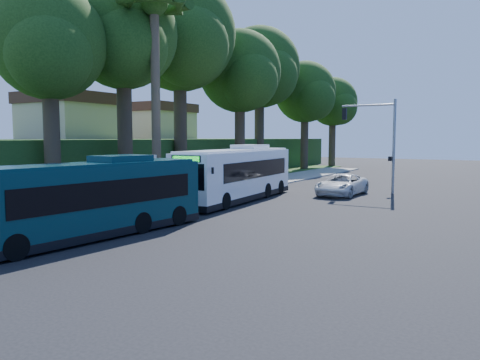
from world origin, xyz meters
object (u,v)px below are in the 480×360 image
Objects in this scene: bus_shelter at (154,175)px; teal_bus at (88,198)px; white_bus at (238,173)px; pickup at (342,185)px.

bus_shelter is 10.62m from teal_bus.
teal_bus is at bearing -91.24° from white_bus.
bus_shelter is at bearing -130.79° from pickup.
pickup is (4.43, 19.50, -0.89)m from teal_bus.
pickup is (5.08, 6.26, -1.03)m from white_bus.
bus_shelter is 0.58× the size of pickup.
white_bus is 8.12m from pickup.
white_bus is (4.02, 3.70, -0.01)m from bus_shelter.
white_bus is 2.26× the size of pickup.
pickup is at bearing 46.91° from white_bus.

